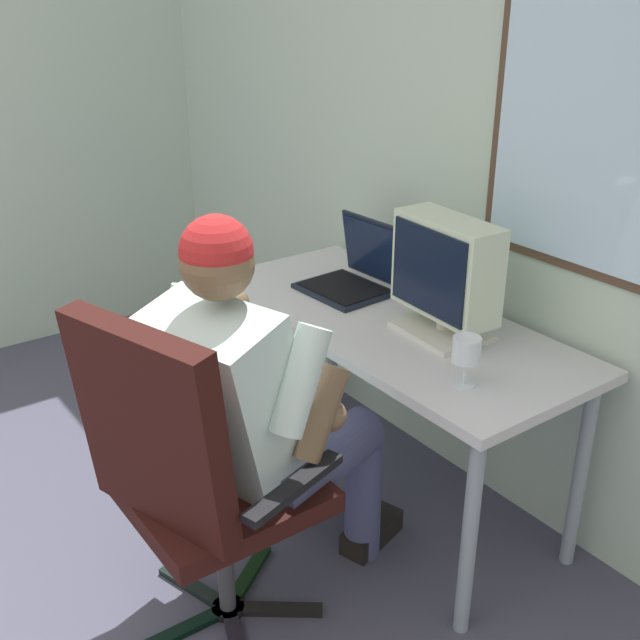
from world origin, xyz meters
TOP-DOWN VIEW (x-y plane):
  - wall_rear at (0.02, 2.62)m, footprint 4.42×0.08m
  - desk at (-0.07, 2.25)m, footprint 1.41×0.62m
  - office_chair at (0.15, 1.38)m, footprint 0.66×0.59m
  - person_seated at (0.08, 1.64)m, footprint 0.65×0.87m
  - crt_monitor at (0.13, 2.30)m, footprint 0.37×0.24m
  - laptop at (-0.34, 2.33)m, footprint 0.32×0.31m
  - wine_glass at (0.41, 2.12)m, footprint 0.08×0.08m

SIDE VIEW (x-z plane):
  - office_chair at x=0.15m, z-range 0.06..1.10m
  - desk at x=-0.07m, z-range 0.28..0.99m
  - person_seated at x=0.08m, z-range 0.03..1.27m
  - laptop at x=-0.34m, z-range 0.65..0.90m
  - wine_glass at x=0.41m, z-range 0.74..0.89m
  - crt_monitor at x=0.13m, z-range 0.73..1.12m
  - wall_rear at x=0.02m, z-range 0.01..2.58m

